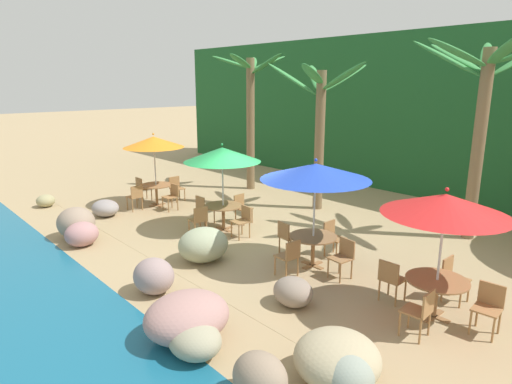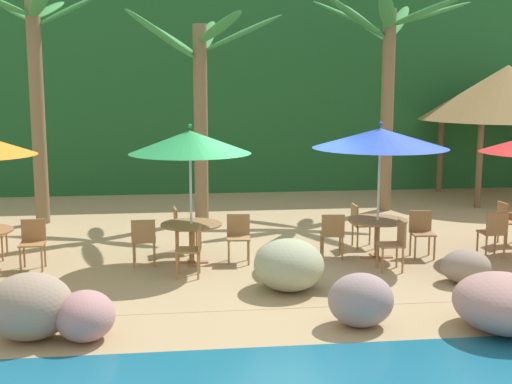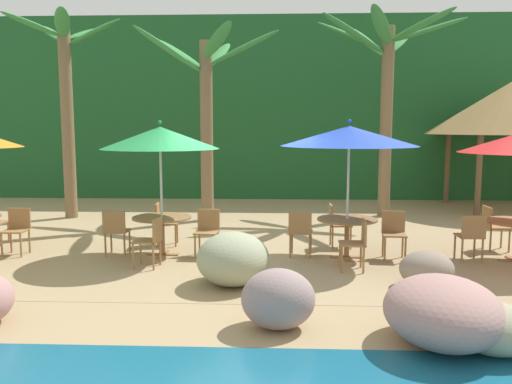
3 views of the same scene
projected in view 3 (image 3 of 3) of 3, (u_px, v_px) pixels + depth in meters
The scene contains 23 objects.
ground_plane at pixel (243, 257), 9.71m from camera, with size 120.00×120.00×0.00m, color tan.
terrace_deck at pixel (243, 257), 9.70m from camera, with size 18.00×5.20×0.01m.
foliage_backdrop at pixel (260, 110), 18.25m from camera, with size 28.00×2.40×6.00m.
rock_seawall at pixel (321, 289), 6.67m from camera, with size 15.43×3.48×0.87m.
chair_orange_seaward at pixel (17, 227), 9.89m from camera, with size 0.43×0.44×0.87m.
umbrella_green at pixel (160, 138), 9.56m from camera, with size 2.18×2.18×2.53m.
dining_table_green at pixel (162, 223), 9.76m from camera, with size 1.10×1.10×0.74m.
chair_green_seaward at pixel (208, 229), 9.76m from camera, with size 0.45×0.46×0.87m.
chair_green_inland at pixel (163, 221), 10.61m from camera, with size 0.47×0.46×0.87m.
chair_green_left at pixel (116, 229), 9.71m from camera, with size 0.43×0.43×0.87m.
chair_green_right at pixel (152, 238), 8.93m from camera, with size 0.47×0.46×0.87m.
umbrella_blue at pixel (349, 136), 9.36m from camera, with size 2.48×2.48×2.55m.
dining_table_blue at pixel (347, 225), 9.56m from camera, with size 1.10×1.10×0.74m.
chair_blue_seaward at pixel (394, 231), 9.55m from camera, with size 0.46×0.47×0.87m.
chair_blue_inland at pixel (336, 222), 10.42m from camera, with size 0.43×0.43×0.87m.
chair_blue_left at pixel (300, 230), 9.63m from camera, with size 0.47×0.48×0.87m.
chair_blue_right at pixel (357, 241), 8.73m from camera, with size 0.44×0.43×0.87m.
chair_red_inland at pixel (492, 225), 10.18m from camera, with size 0.43×0.42×0.87m.
chair_red_left at pixel (471, 234), 9.26m from camera, with size 0.43×0.44×0.87m.
palm_tree_nearest at pixel (67, 87), 13.52m from camera, with size 2.73×2.93×5.23m.
palm_tree_second at pixel (206, 93), 13.16m from camera, with size 3.60×3.69×4.83m.
palm_tree_third at pixel (386, 75), 13.71m from camera, with size 3.87×3.67×5.32m.
palapa_hut at pixel (511, 108), 14.98m from camera, with size 4.75×4.75×3.70m.
Camera 3 is at (0.63, -9.46, 2.42)m, focal length 36.57 mm.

